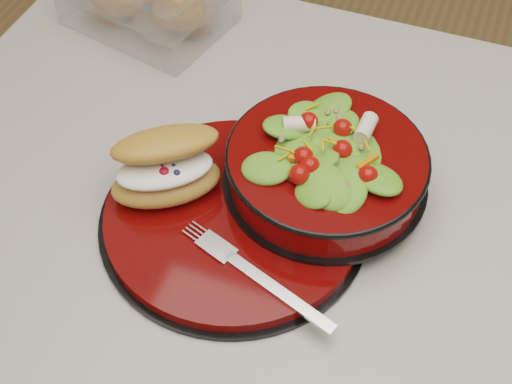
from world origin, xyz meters
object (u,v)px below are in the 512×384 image
(island_counter, at_px, (350,382))
(dinner_plate, at_px, (234,217))
(salad_bowl, at_px, (327,161))
(fork, at_px, (260,278))
(croissant, at_px, (167,167))

(island_counter, xyz_separation_m, dinner_plate, (-0.17, -0.07, 0.46))
(island_counter, distance_m, salad_bowl, 0.51)
(fork, bearing_deg, dinner_plate, 57.90)
(salad_bowl, height_order, croissant, salad_bowl)
(salad_bowl, xyz_separation_m, croissant, (-0.17, -0.07, 0.00))
(dinner_plate, height_order, fork, fork)
(croissant, bearing_deg, fork, -65.77)
(croissant, distance_m, fork, 0.17)
(island_counter, relative_size, croissant, 8.46)
(fork, bearing_deg, salad_bowl, 10.58)
(dinner_plate, bearing_deg, croissant, 175.67)
(dinner_plate, relative_size, fork, 1.77)
(island_counter, relative_size, salad_bowl, 5.12)
(salad_bowl, xyz_separation_m, fork, (-0.02, -0.16, -0.03))
(dinner_plate, height_order, salad_bowl, salad_bowl)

